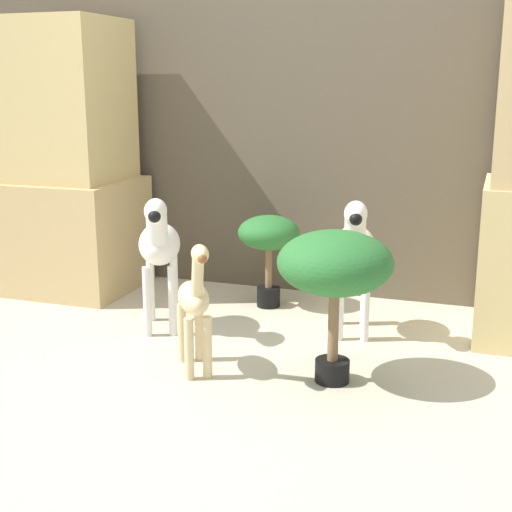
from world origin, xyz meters
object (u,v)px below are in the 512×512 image
zebra_right (354,247)px  potted_palm_front (269,238)px  giraffe_figurine (194,302)px  zebra_left (159,244)px  potted_palm_back (335,267)px

zebra_right → potted_palm_front: 0.60m
giraffe_figurine → potted_palm_front: (0.01, 0.96, 0.07)m
zebra_right → zebra_left: bearing=-165.0°
zebra_right → potted_palm_back: bearing=-86.3°
zebra_right → zebra_left: 0.93m
potted_palm_front → zebra_right: bearing=-29.6°
zebra_left → giraffe_figurine: (0.37, -0.42, -0.13)m
giraffe_figurine → potted_palm_back: 0.60m
giraffe_figurine → potted_palm_back: (0.57, 0.09, 0.18)m
giraffe_figurine → zebra_right: bearing=51.1°
zebra_right → potted_palm_back: size_ratio=1.08×
giraffe_figurine → zebra_left: bearing=131.3°
zebra_right → giraffe_figurine: bearing=-128.9°
zebra_right → giraffe_figurine: 0.86m
zebra_left → giraffe_figurine: size_ratio=1.16×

